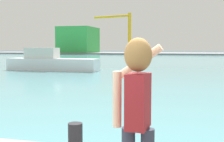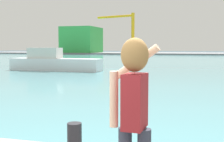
% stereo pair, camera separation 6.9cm
% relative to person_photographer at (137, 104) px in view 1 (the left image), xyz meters
% --- Properties ---
extents(ground_plane, '(220.00, 220.00, 0.00)m').
position_rel_person_photographer_xyz_m(ground_plane, '(-0.92, 49.63, -1.67)').
color(ground_plane, '#334751').
extents(harbor_water, '(140.00, 100.00, 0.02)m').
position_rel_person_photographer_xyz_m(harbor_water, '(-0.92, 51.63, -1.66)').
color(harbor_water, '#599EA8').
rests_on(harbor_water, ground_plane).
extents(far_shore_dock, '(140.00, 20.00, 0.44)m').
position_rel_person_photographer_xyz_m(far_shore_dock, '(-0.92, 91.63, -1.46)').
color(far_shore_dock, gray).
rests_on(far_shore_dock, ground_plane).
extents(person_photographer, '(0.53, 0.55, 1.74)m').
position_rel_person_photographer_xyz_m(person_photographer, '(0.00, 0.00, 0.00)').
color(person_photographer, '#2D3342').
rests_on(person_photographer, quay_promenade).
extents(harbor_bollard, '(0.23, 0.23, 0.43)m').
position_rel_person_photographer_xyz_m(harbor_bollard, '(-1.27, 1.42, -0.85)').
color(harbor_bollard, black).
rests_on(harbor_bollard, quay_promenade).
extents(boat_moored, '(8.95, 2.00, 2.16)m').
position_rel_person_photographer_xyz_m(boat_moored, '(-12.67, 23.09, -0.88)').
color(boat_moored, white).
rests_on(boat_moored, harbor_water).
extents(warehouse_left, '(10.33, 12.66, 8.09)m').
position_rel_person_photographer_xyz_m(warehouse_left, '(-35.80, 88.45, 2.81)').
color(warehouse_left, green).
rests_on(warehouse_left, far_shore_dock).
extents(port_crane, '(13.31, 5.00, 12.25)m').
position_rel_person_photographer_xyz_m(port_crane, '(-21.34, 89.69, 6.74)').
color(port_crane, yellow).
rests_on(port_crane, far_shore_dock).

